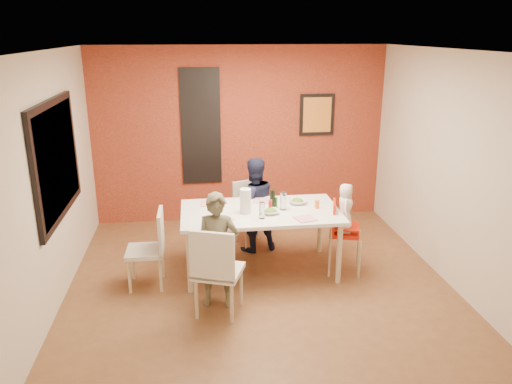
{
  "coord_description": "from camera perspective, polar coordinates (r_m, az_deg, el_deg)",
  "views": [
    {
      "loc": [
        -0.72,
        -5.34,
        2.89
      ],
      "look_at": [
        0.0,
        0.3,
        1.05
      ],
      "focal_mm": 35.0,
      "sensor_mm": 36.0,
      "label": 1
    }
  ],
  "objects": [
    {
      "name": "plate_near_right",
      "position": [
        5.84,
        5.63,
        -3.05
      ],
      "size": [
        0.27,
        0.27,
        0.01
      ],
      "primitive_type": "cube",
      "rotation": [
        0.0,
        0.0,
        0.32
      ],
      "color": "white",
      "rests_on": "dining_table"
    },
    {
      "name": "picture_window_frame",
      "position": [
        5.89,
        -21.85,
        3.48
      ],
      "size": [
        0.05,
        1.7,
        1.3
      ],
      "primitive_type": "cube",
      "color": "black",
      "rests_on": "wall_left"
    },
    {
      "name": "wall_back",
      "position": [
        7.78,
        -1.84,
        6.51
      ],
      "size": [
        4.5,
        0.02,
        2.7
      ],
      "primitive_type": "cube",
      "color": "beige",
      "rests_on": "ground"
    },
    {
      "name": "brick_accent_wall",
      "position": [
        7.76,
        -1.82,
        6.48
      ],
      "size": [
        4.5,
        0.02,
        2.7
      ],
      "primitive_type": "cube",
      "color": "maroon",
      "rests_on": "ground"
    },
    {
      "name": "sippy_cup",
      "position": [
        6.19,
        6.98,
        -1.42
      ],
      "size": [
        0.06,
        0.06,
        0.1
      ],
      "primitive_type": "cylinder",
      "color": "orange",
      "rests_on": "dining_table"
    },
    {
      "name": "wall_front",
      "position": [
        3.53,
        5.33,
        -8.06
      ],
      "size": [
        4.5,
        0.02,
        2.7
      ],
      "primitive_type": "cube",
      "color": "beige",
      "rests_on": "ground"
    },
    {
      "name": "toddler",
      "position": [
        6.14,
        10.16,
        -1.8
      ],
      "size": [
        0.27,
        0.34,
        0.61
      ],
      "primitive_type": "imported",
      "rotation": [
        0.0,
        0.0,
        1.3
      ],
      "color": "silver",
      "rests_on": "high_chair"
    },
    {
      "name": "salad_bowl_b",
      "position": [
        6.34,
        4.78,
        -1.09
      ],
      "size": [
        0.24,
        0.24,
        0.06
      ],
      "primitive_type": "imported",
      "rotation": [
        0.0,
        0.0,
        -0.07
      ],
      "color": "white",
      "rests_on": "dining_table"
    },
    {
      "name": "wine_bottle",
      "position": [
        6.09,
        1.9,
        -0.88
      ],
      "size": [
        0.07,
        0.07,
        0.25
      ],
      "primitive_type": "cylinder",
      "color": "black",
      "rests_on": "dining_table"
    },
    {
      "name": "chair_far",
      "position": [
        7.01,
        -0.74,
        -1.99
      ],
      "size": [
        0.53,
        0.53,
        0.9
      ],
      "rotation": [
        0.0,
        0.0,
        0.32
      ],
      "color": "beige",
      "rests_on": "ground"
    },
    {
      "name": "condiment_green",
      "position": [
        6.13,
        2.3,
        -1.25
      ],
      "size": [
        0.04,
        0.04,
        0.15
      ],
      "primitive_type": "cylinder",
      "color": "#2B6C24",
      "rests_on": "dining_table"
    },
    {
      "name": "child_near",
      "position": [
        5.4,
        -4.42,
        -6.7
      ],
      "size": [
        0.52,
        0.39,
        1.29
      ],
      "primitive_type": "imported",
      "rotation": [
        0.0,
        0.0,
        -0.2
      ],
      "color": "brown",
      "rests_on": "ground"
    },
    {
      "name": "paper_towel_roll",
      "position": [
        5.96,
        -1.22,
        -1.04
      ],
      "size": [
        0.13,
        0.13,
        0.3
      ],
      "primitive_type": "cylinder",
      "color": "silver",
      "rests_on": "dining_table"
    },
    {
      "name": "plate_far_left",
      "position": [
        6.35,
        -5.26,
        -1.28
      ],
      "size": [
        0.25,
        0.25,
        0.01
      ],
      "primitive_type": "cube",
      "rotation": [
        0.0,
        0.0,
        -0.03
      ],
      "color": "white",
      "rests_on": "dining_table"
    },
    {
      "name": "art_print_frame",
      "position": [
        7.89,
        6.98,
        8.76
      ],
      "size": [
        0.54,
        0.03,
        0.64
      ],
      "primitive_type": "cube",
      "color": "black",
      "rests_on": "wall_back"
    },
    {
      "name": "picture_window_pane",
      "position": [
        5.89,
        -21.71,
        3.49
      ],
      "size": [
        0.02,
        1.55,
        1.15
      ],
      "primitive_type": "cube",
      "color": "black",
      "rests_on": "wall_left"
    },
    {
      "name": "chair_near",
      "position": [
        5.22,
        -4.59,
        -8.63
      ],
      "size": [
        0.6,
        0.6,
        1.01
      ],
      "rotation": [
        0.0,
        0.0,
        2.79
      ],
      "color": "silver",
      "rests_on": "ground"
    },
    {
      "name": "wall_left",
      "position": [
        5.76,
        -22.37,
        1.05
      ],
      "size": [
        0.02,
        4.5,
        2.7
      ],
      "primitive_type": "cube",
      "color": "beige",
      "rests_on": "ground"
    },
    {
      "name": "wine_glass_a",
      "position": [
        5.81,
        0.67,
        -2.1
      ],
      "size": [
        0.07,
        0.07,
        0.2
      ],
      "primitive_type": "cylinder",
      "color": "silver",
      "rests_on": "dining_table"
    },
    {
      "name": "ceiling",
      "position": [
        5.39,
        0.42,
        15.91
      ],
      "size": [
        4.5,
        4.5,
        0.02
      ],
      "primitive_type": "cube",
      "color": "white",
      "rests_on": "wall_back"
    },
    {
      "name": "condiment_red",
      "position": [
        6.03,
        1.61,
        -1.57
      ],
      "size": [
        0.04,
        0.04,
        0.15
      ],
      "primitive_type": "cylinder",
      "color": "red",
      "rests_on": "dining_table"
    },
    {
      "name": "glassblock_surround",
      "position": [
        7.68,
        -6.32,
        7.4
      ],
      "size": [
        0.6,
        0.03,
        1.76
      ],
      "primitive_type": "cube",
      "color": "black",
      "rests_on": "wall_back"
    },
    {
      "name": "chair_left",
      "position": [
        5.96,
        -11.81,
        -5.91
      ],
      "size": [
        0.44,
        0.44,
        0.93
      ],
      "rotation": [
        0.0,
        0.0,
        4.7
      ],
      "color": "silver",
      "rests_on": "ground"
    },
    {
      "name": "wine_glass_b",
      "position": [
        6.09,
        3.13,
        -1.04
      ],
      "size": [
        0.08,
        0.08,
        0.22
      ],
      "primitive_type": "cylinder",
      "color": "white",
      "rests_on": "dining_table"
    },
    {
      "name": "art_print_canvas",
      "position": [
        7.87,
        7.01,
        8.75
      ],
      "size": [
        0.44,
        0.01,
        0.54
      ],
      "primitive_type": "cube",
      "color": "orange",
      "rests_on": "wall_back"
    },
    {
      "name": "wall_right",
      "position": [
        6.3,
        21.13,
        2.56
      ],
      "size": [
        0.02,
        4.5,
        2.7
      ],
      "primitive_type": "cube",
      "color": "beige",
      "rests_on": "ground"
    },
    {
      "name": "child_far",
      "position": [
        6.74,
        -0.29,
        -1.47
      ],
      "size": [
        0.73,
        0.63,
        1.3
      ],
      "primitive_type": "imported",
      "rotation": [
        0.0,
        0.0,
        3.37
      ],
      "color": "black",
      "rests_on": "ground"
    },
    {
      "name": "condiment_brown",
      "position": [
        6.07,
        1.71,
        -1.49
      ],
      "size": [
        0.04,
        0.04,
        0.14
      ],
      "primitive_type": "cylinder",
      "color": "brown",
      "rests_on": "dining_table"
    },
    {
      "name": "plate_near_left",
      "position": [
        5.75,
        -3.67,
        -3.34
      ],
      "size": [
        0.25,
        0.25,
        0.01
      ],
      "primitive_type": "cube",
      "rotation": [
        0.0,
        0.0,
        -0.36
      ],
      "color": "white",
      "rests_on": "dining_table"
    },
    {
      "name": "ground",
      "position": [
        6.12,
        0.36,
        -10.27
      ],
      "size": [
        4.5,
        4.5,
        0.0
      ],
      "primitive_type": "plane",
      "color": "brown",
      "rests_on": "ground"
    },
    {
      "name": "glassblock_strip",
      "position": [
        7.68,
        -6.32,
        7.41
      ],
      "size": [
        0.55,
        0.03,
        1.7
      ],
      "primitive_type": "cube",
      "color": "silver",
      "rests_on": "wall_back"
    },
    {
      "name": "high_chair",
      "position": [
        6.24,
        9.79,
        -4.32
      ],
      "size": [
        0.47,
        0.47,
        0.92
      ],
      "rotation": [
        0.0,
        0.0,
        1.3
      ],
      "color": "red",
      "rests_on": "ground"
    },
    {
      "name": "plate_far_mid",
      "position": [
        6.41,
        0.75,
        -1.01
      ],
      "size": [
        0.29,
        0.29,
        0.01
      ],
      "primitive_type": "cube",
      "rotation": [
        0.0,
        0.0,
        -0.34
      ],
      "color": "white",
      "rests_on": "dining_table"
    },
    {
      "name": "salad_bowl_a",
      "position": [
        5.97,
        1.69,
        -2.27
      ],
      "size": [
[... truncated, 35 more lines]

